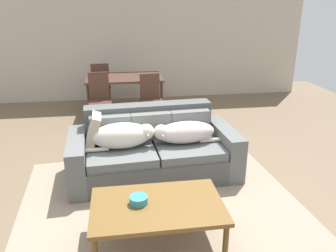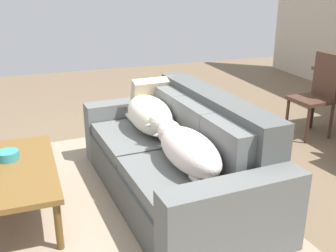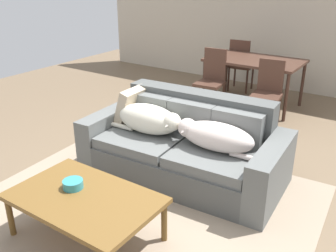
# 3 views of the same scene
# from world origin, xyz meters

# --- Properties ---
(ground_plane) EXTENTS (10.00, 10.00, 0.00)m
(ground_plane) POSITION_xyz_m (0.00, 0.00, 0.00)
(ground_plane) COLOR brown
(back_partition) EXTENTS (8.00, 0.12, 2.70)m
(back_partition) POSITION_xyz_m (0.00, 4.00, 1.35)
(back_partition) COLOR beige
(back_partition) RESTS_ON ground
(area_rug) EXTENTS (3.20, 2.84, 0.01)m
(area_rug) POSITION_xyz_m (0.13, -0.53, 0.01)
(area_rug) COLOR gray
(area_rug) RESTS_ON ground
(couch) EXTENTS (2.15, 1.12, 0.85)m
(couch) POSITION_xyz_m (0.12, 0.26, 0.32)
(couch) COLOR #4D504F
(couch) RESTS_ON ground
(dog_on_left_cushion) EXTENTS (0.88, 0.38, 0.32)m
(dog_on_left_cushion) POSITION_xyz_m (-0.24, 0.13, 0.60)
(dog_on_left_cushion) COLOR silver
(dog_on_left_cushion) RESTS_ON couch
(dog_on_right_cushion) EXTENTS (0.92, 0.37, 0.28)m
(dog_on_right_cushion) POSITION_xyz_m (0.50, 0.17, 0.58)
(dog_on_right_cushion) COLOR beige
(dog_on_right_cushion) RESTS_ON couch
(throw_pillow_by_left_arm) EXTENTS (0.24, 0.43, 0.44)m
(throw_pillow_by_left_arm) POSITION_xyz_m (-0.62, 0.27, 0.63)
(throw_pillow_by_left_arm) COLOR #BCA98E
(throw_pillow_by_left_arm) RESTS_ON couch
(coffee_table) EXTENTS (1.20, 0.76, 0.41)m
(coffee_table) POSITION_xyz_m (0.02, -1.11, 0.37)
(coffee_table) COLOR brown
(coffee_table) RESTS_ON ground
(bowl_on_coffee_table) EXTENTS (0.17, 0.17, 0.07)m
(bowl_on_coffee_table) POSITION_xyz_m (-0.15, -1.07, 0.44)
(bowl_on_coffee_table) COLOR teal
(bowl_on_coffee_table) RESTS_ON coffee_table
(dining_table) EXTENTS (1.44, 0.91, 0.76)m
(dining_table) POSITION_xyz_m (-0.15, 2.77, 0.69)
(dining_table) COLOR #4A2F24
(dining_table) RESTS_ON ground
(dining_chair_near_left) EXTENTS (0.43, 0.43, 0.95)m
(dining_chair_near_left) POSITION_xyz_m (-0.62, 2.23, 0.52)
(dining_chair_near_left) COLOR #4A2F24
(dining_chair_near_left) RESTS_ON ground
(dining_chair_near_right) EXTENTS (0.45, 0.45, 0.91)m
(dining_chair_near_right) POSITION_xyz_m (0.30, 2.18, 0.49)
(dining_chair_near_right) COLOR #4A2F24
(dining_chair_near_right) RESTS_ON ground
(dining_chair_far_left) EXTENTS (0.44, 0.44, 0.94)m
(dining_chair_far_left) POSITION_xyz_m (-0.64, 3.36, 0.52)
(dining_chair_far_left) COLOR #4A2F24
(dining_chair_far_left) RESTS_ON ground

